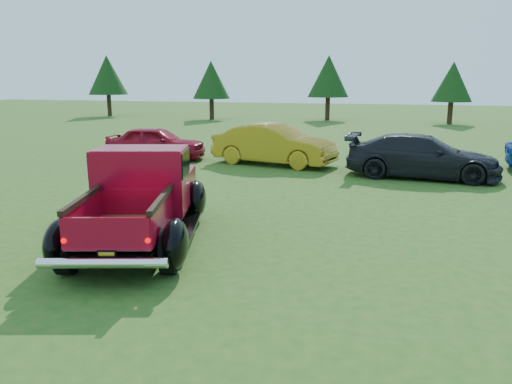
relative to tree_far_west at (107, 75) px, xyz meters
name	(u,v)px	position (x,y,z in m)	size (l,w,h in m)	color
ground	(241,243)	(22.00, -30.00, -3.52)	(120.00, 120.00, 0.00)	#245017
tree_far_west	(107,75)	(0.00, 0.00, 0.00)	(3.33, 3.33, 5.20)	#332114
tree_west	(211,80)	(10.00, -1.00, -0.41)	(2.94, 2.94, 4.60)	#332114
tree_mid_left	(329,76)	(19.00, 1.00, -0.14)	(3.20, 3.20, 5.00)	#332114
tree_mid_right	(453,82)	(28.00, 0.00, -0.55)	(2.82, 2.82, 4.40)	#332114
pickup_truck	(143,195)	(20.00, -30.17, -2.66)	(3.40, 5.19, 1.81)	black
show_car_red	(156,143)	(15.50, -20.99, -2.86)	(1.56, 3.89, 1.32)	maroon
show_car_yellow	(274,145)	(20.29, -20.86, -2.77)	(1.59, 4.57, 1.51)	#AA7F16
show_car_grey	(422,156)	(25.50, -21.96, -2.82)	(1.95, 4.80, 1.39)	black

